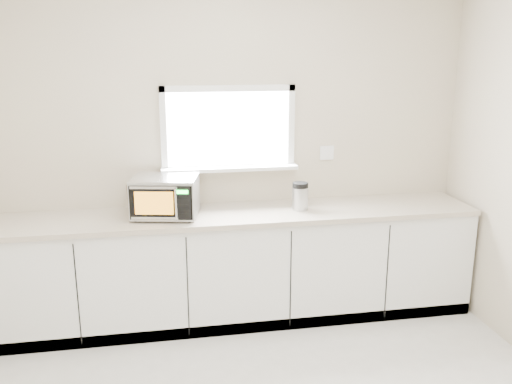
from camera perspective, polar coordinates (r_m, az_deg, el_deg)
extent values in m
cube|color=#BEAC97|center=(4.51, -2.93, 4.20)|extent=(4.00, 0.02, 2.70)
cube|color=white|center=(4.47, -2.93, 6.69)|extent=(1.00, 0.02, 0.60)
cube|color=white|center=(4.46, -2.77, 2.51)|extent=(1.12, 0.16, 0.03)
cube|color=white|center=(4.42, -2.96, 10.84)|extent=(1.10, 0.04, 0.05)
cube|color=white|center=(4.51, -2.86, 2.57)|extent=(1.10, 0.04, 0.05)
cube|color=white|center=(4.42, -9.72, 6.41)|extent=(0.05, 0.04, 0.70)
cube|color=white|center=(4.55, 3.71, 6.82)|extent=(0.05, 0.04, 0.70)
cube|color=white|center=(4.69, 7.47, 4.12)|extent=(0.12, 0.01, 0.12)
cube|color=white|center=(4.49, -2.28, -8.00)|extent=(3.92, 0.60, 0.88)
cube|color=#B8AF98|center=(4.32, -2.32, -2.41)|extent=(3.92, 0.64, 0.04)
cylinder|color=black|center=(4.18, -12.54, -2.98)|extent=(0.02, 0.02, 0.01)
cylinder|color=black|center=(4.45, -11.67, -1.85)|extent=(0.02, 0.02, 0.01)
cylinder|color=black|center=(4.10, -6.98, -3.07)|extent=(0.02, 0.02, 0.01)
cylinder|color=black|center=(4.37, -6.44, -1.91)|extent=(0.02, 0.02, 0.01)
cube|color=#B7BABF|center=(4.23, -9.51, -0.45)|extent=(0.55, 0.46, 0.29)
cube|color=black|center=(4.05, -10.00, -1.15)|extent=(0.46, 0.11, 0.26)
cube|color=#FFA526|center=(4.05, -10.69, -1.17)|extent=(0.28, 0.06, 0.18)
cylinder|color=silver|center=(4.00, -8.43, -1.26)|extent=(0.02, 0.02, 0.23)
cube|color=black|center=(4.01, -7.70, -1.19)|extent=(0.12, 0.03, 0.25)
cube|color=#19FF33|center=(3.98, -7.75, 0.00)|extent=(0.08, 0.02, 0.03)
cube|color=silver|center=(4.19, -9.59, 1.53)|extent=(0.55, 0.46, 0.01)
cube|color=#4D331B|center=(4.31, -12.62, -0.72)|extent=(0.13, 0.23, 0.26)
cube|color=black|center=(4.23, -13.03, 0.45)|extent=(0.02, 0.05, 0.09)
cube|color=black|center=(4.23, -12.62, 0.62)|extent=(0.02, 0.05, 0.09)
cube|color=black|center=(4.24, -12.20, 0.38)|extent=(0.02, 0.05, 0.09)
cube|color=black|center=(4.23, -12.85, 0.87)|extent=(0.02, 0.05, 0.09)
cube|color=black|center=(4.23, -12.36, 0.91)|extent=(0.02, 0.05, 0.09)
cylinder|color=olive|center=(4.48, -9.61, 0.30)|extent=(0.31, 0.07, 0.31)
cylinder|color=#B7BABF|center=(4.38, 4.66, -0.68)|extent=(0.16, 0.16, 0.18)
cylinder|color=black|center=(4.35, 4.69, 0.77)|extent=(0.15, 0.15, 0.04)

